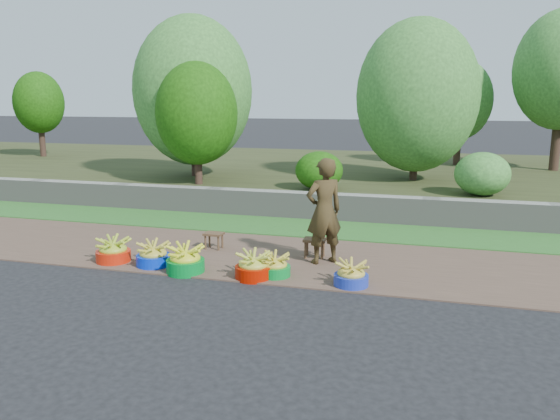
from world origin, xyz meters
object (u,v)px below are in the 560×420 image
(vendor_woman, at_px, (324,211))
(stool_right, at_px, (315,242))
(basin_b, at_px, (153,256))
(basin_c, at_px, (185,260))
(basin_a, at_px, (113,251))
(stool_left, at_px, (214,236))
(basin_e, at_px, (274,267))
(basin_f, at_px, (351,275))
(basin_d, at_px, (253,267))

(vendor_woman, bearing_deg, stool_right, -89.06)
(basin_b, height_order, vendor_woman, vendor_woman)
(basin_c, bearing_deg, basin_a, 172.48)
(vendor_woman, bearing_deg, stool_left, -45.98)
(basin_c, relative_size, vendor_woman, 0.34)
(basin_c, height_order, stool_left, basin_c)
(basin_b, height_order, basin_c, basin_c)
(basin_e, bearing_deg, stool_right, 71.05)
(stool_right, bearing_deg, vendor_woman, -51.53)
(basin_a, xyz_separation_m, vendor_woman, (3.05, 0.78, 0.63))
(stool_right, bearing_deg, stool_left, 178.33)
(basin_a, distance_m, basin_e, 2.52)
(basin_e, distance_m, basin_f, 1.08)
(vendor_woman, bearing_deg, basin_c, -9.65)
(basin_a, bearing_deg, vendor_woman, 14.38)
(stool_right, distance_m, vendor_woman, 0.62)
(basin_c, height_order, basin_f, basin_c)
(basin_c, distance_m, stool_left, 1.23)
(stool_left, bearing_deg, basin_f, -26.01)
(basin_c, distance_m, vendor_woman, 2.12)
(basin_a, distance_m, basin_c, 1.27)
(basin_a, relative_size, basin_c, 0.95)
(basin_c, bearing_deg, basin_d, 0.76)
(basin_c, height_order, stool_right, basin_c)
(basin_c, height_order, basin_d, basin_c)
(basin_a, relative_size, stool_right, 1.46)
(basin_d, bearing_deg, basin_a, 176.14)
(basin_b, xyz_separation_m, stool_left, (0.51, 1.08, 0.07))
(basin_a, xyz_separation_m, stool_left, (1.19, 1.06, 0.06))
(basin_f, distance_m, stool_left, 2.68)
(vendor_woman, bearing_deg, basin_e, 18.53)
(basin_d, relative_size, stool_right, 1.43)
(basin_d, xyz_separation_m, stool_left, (-1.08, 1.21, 0.06))
(basin_f, bearing_deg, basin_d, -178.47)
(stool_left, bearing_deg, basin_a, -138.23)
(basin_f, distance_m, vendor_woman, 1.24)
(basin_c, relative_size, stool_left, 1.75)
(basin_d, distance_m, basin_e, 0.30)
(basin_b, distance_m, basin_c, 0.60)
(basin_c, bearing_deg, basin_b, 166.16)
(stool_left, bearing_deg, vendor_woman, -8.46)
(stool_left, relative_size, vendor_woman, 0.20)
(stool_right, height_order, vendor_woman, vendor_woman)
(basin_b, bearing_deg, stool_right, 25.27)
(basin_e, xyz_separation_m, stool_left, (-1.33, 1.06, 0.08))
(basin_e, height_order, vendor_woman, vendor_woman)
(basin_b, relative_size, basin_e, 1.12)
(stool_left, bearing_deg, basin_e, -38.57)
(stool_right, bearing_deg, basin_f, -57.16)
(basin_d, distance_m, stool_left, 1.62)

